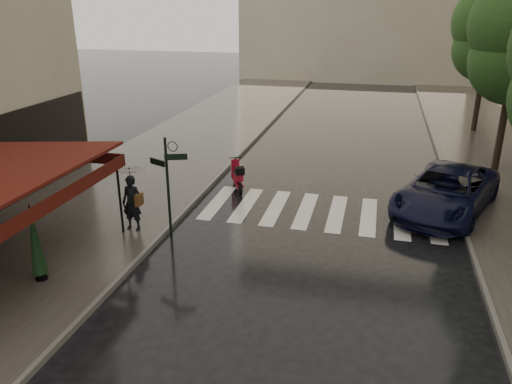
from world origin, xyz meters
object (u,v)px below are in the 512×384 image
at_px(pedestrian_with_umbrella, 130,178).
at_px(parasol_back, 35,241).
at_px(scooter, 238,177).
at_px(parked_car, 446,191).

height_order(pedestrian_with_umbrella, parasol_back, pedestrian_with_umbrella).
bearing_deg(scooter, parked_car, -28.74).
xyz_separation_m(pedestrian_with_umbrella, parasol_back, (-0.90, -3.29, -0.57)).
relative_size(scooter, parasol_back, 0.77).
bearing_deg(parked_car, scooter, -161.74).
bearing_deg(pedestrian_with_umbrella, parasol_back, -102.91).
distance_m(pedestrian_with_umbrella, parasol_back, 3.46).
distance_m(scooter, parasol_back, 8.25).
distance_m(parked_car, parasol_back, 12.63).
bearing_deg(parked_car, parasol_back, -123.48).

